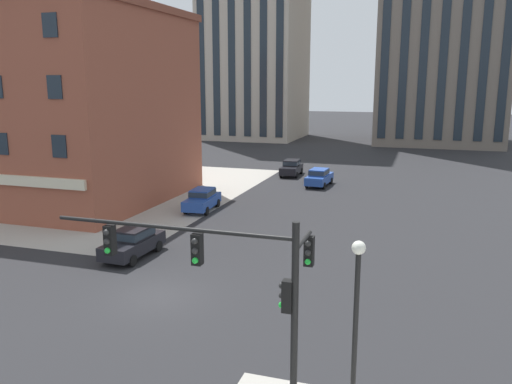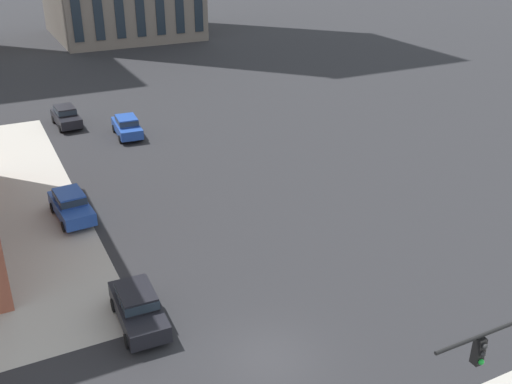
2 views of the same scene
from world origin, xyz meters
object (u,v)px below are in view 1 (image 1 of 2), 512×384
(car_main_northbound_near, at_px, (319,177))
(street_lamp_corner_near, at_px, (356,324))
(car_parked_curb, at_px, (133,241))
(car_main_northbound_far, at_px, (292,167))
(car_main_southbound_near, at_px, (202,199))
(traffic_signal_main, at_px, (245,289))

(car_main_northbound_near, bearing_deg, street_lamp_corner_near, -77.37)
(car_parked_curb, bearing_deg, car_main_northbound_near, 75.93)
(car_main_northbound_far, bearing_deg, car_main_southbound_near, -99.16)
(street_lamp_corner_near, distance_m, car_main_southbound_near, 28.13)
(car_main_southbound_near, bearing_deg, car_parked_curb, -86.17)
(car_main_northbound_near, bearing_deg, car_main_southbound_near, -118.47)
(traffic_signal_main, xyz_separation_m, car_main_northbound_far, (-8.97, 40.81, -3.25))
(car_main_northbound_near, xyz_separation_m, car_parked_curb, (-5.99, -23.90, 0.00))
(street_lamp_corner_near, height_order, car_main_northbound_near, street_lamp_corner_near)
(car_main_southbound_near, bearing_deg, traffic_signal_main, -63.42)
(car_main_northbound_near, height_order, car_main_southbound_near, same)
(car_parked_curb, bearing_deg, car_main_southbound_near, 93.83)
(traffic_signal_main, xyz_separation_m, car_parked_curb, (-11.00, 12.07, -3.25))
(street_lamp_corner_near, bearing_deg, car_main_southbound_near, 122.07)
(traffic_signal_main, distance_m, car_parked_curb, 16.65)
(traffic_signal_main, height_order, car_main_northbound_near, traffic_signal_main)
(car_main_northbound_near, bearing_deg, car_main_northbound_far, 129.35)
(car_main_southbound_near, bearing_deg, street_lamp_corner_near, -57.93)
(car_main_northbound_far, height_order, car_parked_curb, same)
(street_lamp_corner_near, bearing_deg, car_main_northbound_far, 106.40)
(car_main_northbound_far, distance_m, car_main_southbound_near, 17.52)
(street_lamp_corner_near, bearing_deg, traffic_signal_main, 176.15)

